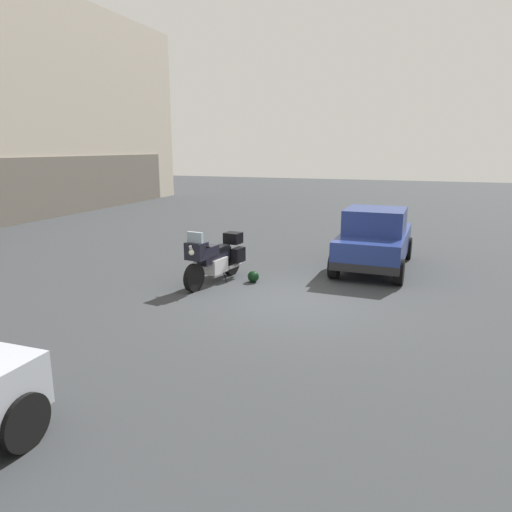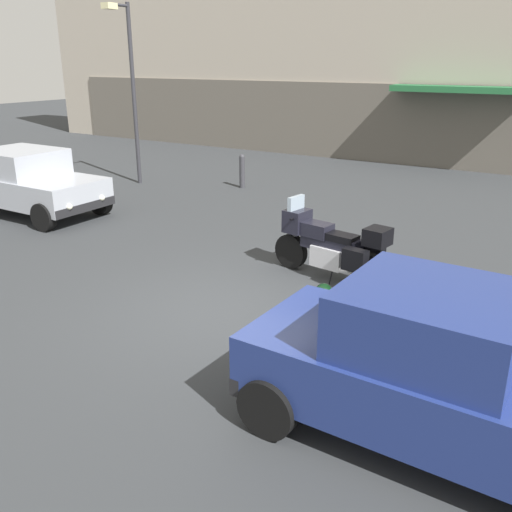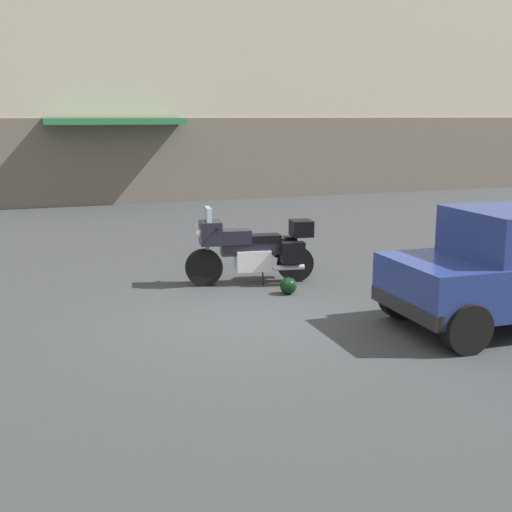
# 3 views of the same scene
# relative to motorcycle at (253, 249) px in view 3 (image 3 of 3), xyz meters

# --- Properties ---
(ground_plane) EXTENTS (80.00, 80.00, 0.00)m
(ground_plane) POSITION_rel_motorcycle_xyz_m (-0.76, -2.07, -0.62)
(ground_plane) COLOR #2D3033
(building_facade_rear) EXTENTS (38.80, 3.40, 10.26)m
(building_facade_rear) POSITION_rel_motorcycle_xyz_m (-0.76, 12.80, 4.46)
(building_facade_rear) COLOR #A89E8E
(building_facade_rear) RESTS_ON ground
(motorcycle) EXTENTS (2.25, 0.92, 1.36)m
(motorcycle) POSITION_rel_motorcycle_xyz_m (0.00, 0.00, 0.00)
(motorcycle) COLOR black
(motorcycle) RESTS_ON ground
(helmet) EXTENTS (0.28, 0.28, 0.28)m
(helmet) POSITION_rel_motorcycle_xyz_m (0.30, -0.89, -0.48)
(helmet) COLOR black
(helmet) RESTS_ON ground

